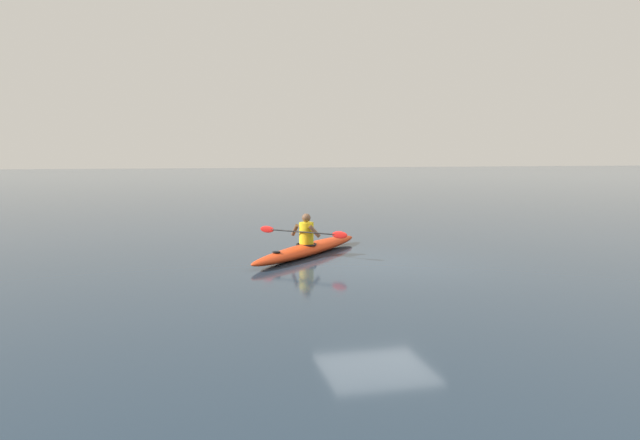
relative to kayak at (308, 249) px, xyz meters
The scene contains 3 objects.
ground_plane 1.90m from the kayak, 133.35° to the left, with size 160.00×160.00×0.00m, color #1E2D3D.
kayak is the anchor object (origin of this frame).
kayaker 0.47m from the kayak, 47.77° to the left, with size 1.82×1.65×0.74m.
Camera 1 is at (4.20, 12.45, 2.51)m, focal length 32.92 mm.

